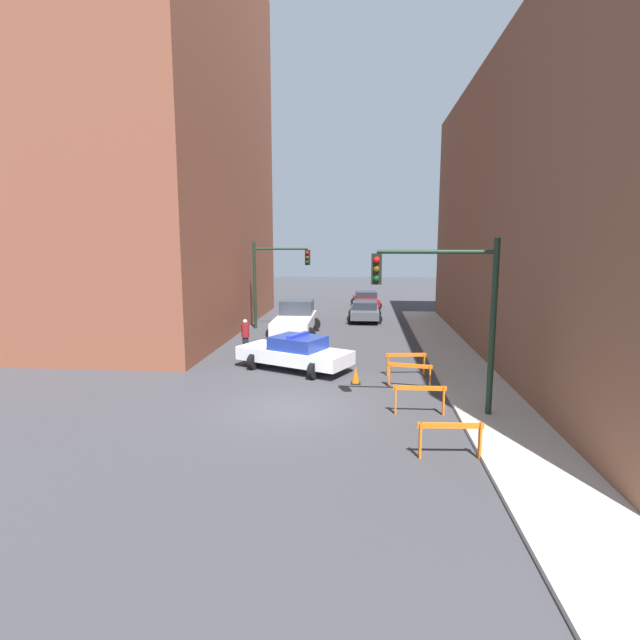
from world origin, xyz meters
TOP-DOWN VIEW (x-y plane):
  - ground_plane at (0.00, 0.00)m, footprint 120.00×120.00m
  - sidewalk_right at (6.20, 0.00)m, footprint 2.40×44.00m
  - building_corner_left at (-12.00, 14.00)m, footprint 14.00×20.00m
  - building_right at (13.40, 8.00)m, footprint 12.00×28.00m
  - traffic_light_near at (4.73, -0.33)m, footprint 3.64×0.35m
  - traffic_light_far at (-3.30, 14.43)m, footprint 3.44×0.35m
  - police_car at (-0.63, 4.78)m, footprint 5.04×3.72m
  - white_truck at (-1.69, 12.42)m, footprint 2.69×5.42m
  - parked_car_near at (2.22, 17.96)m, footprint 2.29×4.31m
  - parked_car_mid at (2.31, 24.82)m, footprint 2.51×4.43m
  - pedestrian_crossing at (-3.33, 7.39)m, footprint 0.42×0.42m
  - barrier_front at (4.27, -3.34)m, footprint 1.60×0.26m
  - barrier_mid at (3.87, -0.25)m, footprint 1.60×0.17m
  - barrier_back at (3.82, 2.53)m, footprint 1.58×0.45m
  - barrier_corner at (3.83, 4.26)m, footprint 1.59×0.35m
  - traffic_cone at (1.88, 2.93)m, footprint 0.36×0.36m

SIDE VIEW (x-z plane):
  - ground_plane at x=0.00m, z-range 0.00..0.00m
  - sidewalk_right at x=6.20m, z-range 0.00..0.12m
  - traffic_cone at x=1.88m, z-range -0.01..0.65m
  - barrier_front at x=4.27m, z-range 0.17..1.07m
  - barrier_mid at x=3.87m, z-range 0.17..1.07m
  - barrier_back at x=3.82m, z-range 0.17..1.07m
  - barrier_corner at x=3.83m, z-range 0.17..1.07m
  - parked_car_near at x=2.22m, z-range 0.02..1.33m
  - parked_car_mid at x=2.31m, z-range 0.02..1.33m
  - police_car at x=-0.63m, z-range -0.04..1.48m
  - pedestrian_crossing at x=-3.33m, z-range 0.03..1.69m
  - white_truck at x=-1.69m, z-range -0.04..1.86m
  - traffic_light_far at x=-3.30m, z-range 0.80..6.00m
  - traffic_light_near at x=4.73m, z-range 0.93..6.13m
  - building_right at x=13.40m, z-range 0.00..13.28m
  - building_corner_left at x=-12.00m, z-range 0.00..22.50m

